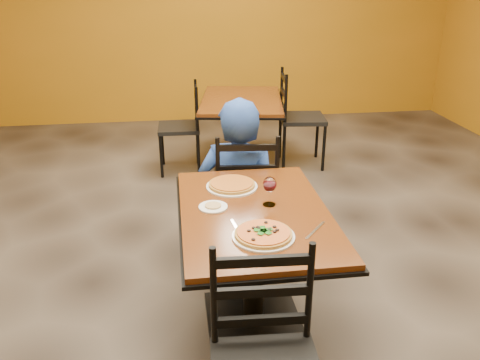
{
  "coord_description": "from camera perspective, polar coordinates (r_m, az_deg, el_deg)",
  "views": [
    {
      "loc": [
        -0.41,
        -2.85,
        1.95
      ],
      "look_at": [
        -0.05,
        -0.3,
        0.85
      ],
      "focal_mm": 36.66,
      "sensor_mm": 36.0,
      "label": 1
    }
  ],
  "objects": [
    {
      "name": "floor",
      "position": [
        3.48,
        0.19,
        -10.99
      ],
      "size": [
        7.0,
        8.0,
        0.01
      ],
      "primitive_type": "cube",
      "color": "black",
      "rests_on": "ground"
    },
    {
      "name": "wall_back",
      "position": [
        6.88,
        -4.75,
        19.22
      ],
      "size": [
        7.0,
        0.01,
        3.0
      ],
      "primitive_type": "cube",
      "color": "#AA6B12",
      "rests_on": "ground"
    },
    {
      "name": "table_main",
      "position": [
        2.76,
        1.67,
        -7.16
      ],
      "size": [
        0.83,
        1.23,
        0.75
      ],
      "color": "#612E0F",
      "rests_on": "floor"
    },
    {
      "name": "table_second",
      "position": [
        5.14,
        0.17,
        7.35
      ],
      "size": [
        1.02,
        1.35,
        0.75
      ],
      "rotation": [
        0.0,
        0.0,
        -0.16
      ],
      "color": "#612E0F",
      "rests_on": "floor"
    },
    {
      "name": "chair_main_far",
      "position": [
        3.54,
        0.64,
        -1.44
      ],
      "size": [
        0.47,
        0.47,
        0.96
      ],
      "primitive_type": null,
      "rotation": [
        0.0,
        0.0,
        3.06
      ],
      "color": "black",
      "rests_on": "floor"
    },
    {
      "name": "chair_second_left",
      "position": [
        5.12,
        -7.13,
        6.01
      ],
      "size": [
        0.43,
        0.43,
        0.93
      ],
      "primitive_type": null,
      "rotation": [
        0.0,
        0.0,
        -1.6
      ],
      "color": "black",
      "rests_on": "floor"
    },
    {
      "name": "chair_second_right",
      "position": [
        5.28,
        7.27,
        7.07
      ],
      "size": [
        0.51,
        0.51,
        1.02
      ],
      "primitive_type": null,
      "rotation": [
        0.0,
        0.0,
        1.46
      ],
      "color": "black",
      "rests_on": "floor"
    },
    {
      "name": "diner",
      "position": [
        3.46,
        -0.14,
        0.04
      ],
      "size": [
        0.69,
        0.57,
        1.19
      ],
      "primitive_type": "imported",
      "rotation": [
        0.0,
        0.0,
        2.8
      ],
      "color": "navy",
      "rests_on": "floor"
    },
    {
      "name": "plate_main",
      "position": [
        2.41,
        2.74,
        -6.56
      ],
      "size": [
        0.31,
        0.31,
        0.01
      ],
      "primitive_type": "cylinder",
      "color": "white",
      "rests_on": "table_main"
    },
    {
      "name": "pizza_main",
      "position": [
        2.41,
        2.75,
        -6.23
      ],
      "size": [
        0.28,
        0.28,
        0.02
      ],
      "primitive_type": "cylinder",
      "color": "maroon",
      "rests_on": "plate_main"
    },
    {
      "name": "plate_far",
      "position": [
        2.95,
        -0.96,
        -0.75
      ],
      "size": [
        0.31,
        0.31,
        0.01
      ],
      "primitive_type": "cylinder",
      "color": "white",
      "rests_on": "table_main"
    },
    {
      "name": "pizza_far",
      "position": [
        2.95,
        -0.96,
        -0.47
      ],
      "size": [
        0.28,
        0.28,
        0.02
      ],
      "primitive_type": "cylinder",
      "color": "#C77126",
      "rests_on": "plate_far"
    },
    {
      "name": "side_plate",
      "position": [
        2.7,
        -3.15,
        -3.15
      ],
      "size": [
        0.16,
        0.16,
        0.01
      ],
      "primitive_type": "cylinder",
      "color": "white",
      "rests_on": "table_main"
    },
    {
      "name": "dip",
      "position": [
        2.7,
        -3.16,
        -2.98
      ],
      "size": [
        0.09,
        0.09,
        0.01
      ],
      "primitive_type": "cylinder",
      "color": "tan",
      "rests_on": "side_plate"
    },
    {
      "name": "wine_glass",
      "position": [
        2.7,
        3.46,
        -1.17
      ],
      "size": [
        0.08,
        0.08,
        0.18
      ],
      "primitive_type": null,
      "color": "white",
      "rests_on": "table_main"
    },
    {
      "name": "fork",
      "position": [
        2.49,
        -0.42,
        -5.62
      ],
      "size": [
        0.04,
        0.19,
        0.0
      ],
      "primitive_type": "cube",
      "rotation": [
        0.0,
        0.0,
        0.14
      ],
      "color": "silver",
      "rests_on": "table_main"
    },
    {
      "name": "knife",
      "position": [
        2.5,
        8.77,
        -5.78
      ],
      "size": [
        0.15,
        0.17,
        0.0
      ],
      "primitive_type": "cube",
      "rotation": [
        0.0,
        0.0,
        -0.71
      ],
      "color": "silver",
      "rests_on": "table_main"
    }
  ]
}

